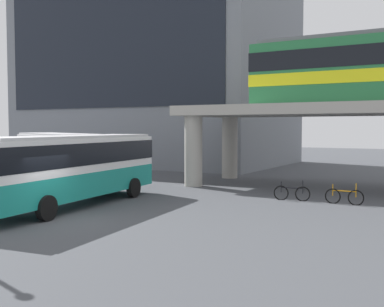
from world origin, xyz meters
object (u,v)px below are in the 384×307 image
(station_building, at_px, (157,66))
(bicycle_orange, at_px, (344,197))
(bicycle_black, at_px, (292,193))
(bus_main, at_px, (70,163))
(bus_secondary, at_px, (57,153))

(station_building, distance_m, bicycle_orange, 30.25)
(bicycle_black, bearing_deg, bus_main, -140.86)
(station_building, height_order, bus_main, station_building)
(bus_secondary, height_order, bicycle_orange, bus_secondary)
(bus_main, bearing_deg, bicycle_orange, 32.22)
(bus_secondary, bearing_deg, station_building, 105.25)
(bicycle_orange, xyz_separation_m, bicycle_black, (-2.49, -0.06, 0.00))
(bus_secondary, height_order, bicycle_black, bus_secondary)
(bicycle_orange, bearing_deg, station_building, 141.25)
(station_building, xyz_separation_m, bus_main, (11.70, -24.72, -7.85))
(bus_main, height_order, bicycle_orange, bus_main)
(bus_secondary, xyz_separation_m, bicycle_black, (14.72, 1.01, -1.63))
(station_building, relative_size, bicycle_orange, 14.27)
(bus_main, bearing_deg, station_building, 115.34)
(bus_secondary, distance_m, bicycle_black, 14.84)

